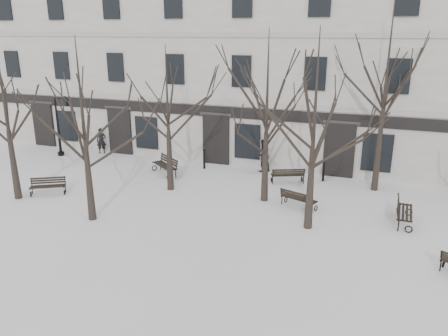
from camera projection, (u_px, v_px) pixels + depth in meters
The scene contains 18 objects.
ground at pixel (227, 226), 17.58m from camera, with size 100.00×100.00×0.00m, color white.
building at pixel (296, 64), 27.54m from camera, with size 40.40×10.20×11.40m.
tree_0 at pixel (3, 95), 19.02m from camera, with size 5.40×5.40×7.71m.
tree_1 at pixel (82, 110), 16.82m from camera, with size 5.14×5.14×7.34m.
tree_2 at pixel (315, 108), 15.97m from camera, with size 5.39×5.39×7.69m.
tree_4 at pixel (167, 102), 20.32m from camera, with size 4.87×4.87×6.95m.
tree_5 at pixel (267, 97), 18.79m from camera, with size 5.36×5.36×7.66m.
tree_6 at pixel (387, 73), 19.86m from camera, with size 6.33×6.33×9.05m.
bench_0 at pixel (48, 185), 20.85m from camera, with size 1.66×1.30×0.81m.
bench_1 at pixel (298, 198), 19.21m from camera, with size 1.71×1.11×0.82m.
bench_3 at pixel (166, 165), 23.76m from camera, with size 1.95×1.70×0.98m.
bench_4 at pixel (288, 175), 22.33m from camera, with size 1.76×1.22×0.85m.
bench_5 at pixel (403, 211), 17.69m from camera, with size 0.76×1.92×0.95m.
lamp_post at pixel (61, 122), 26.78m from camera, with size 1.18×0.44×3.78m.
bollard_a at pixel (204, 158), 24.68m from camera, with size 0.15×0.15×1.16m.
bollard_b at pixel (324, 170), 22.63m from camera, with size 0.14×0.14×1.11m.
pedestrian_a at pixel (102, 153), 28.00m from camera, with size 0.60×0.39×1.63m, color black.
pedestrian_b at pixel (262, 171), 24.42m from camera, with size 0.89×0.69×1.83m, color black.
Camera 1 is at (5.42, -15.13, 7.49)m, focal length 35.00 mm.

